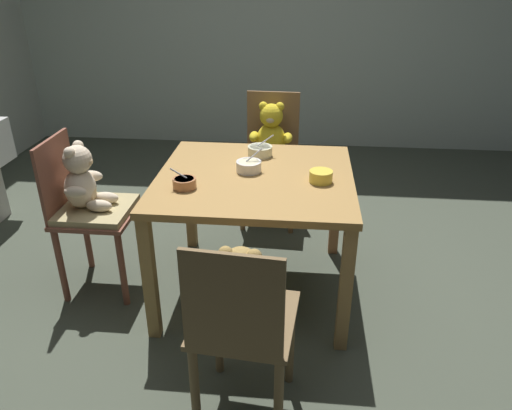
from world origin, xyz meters
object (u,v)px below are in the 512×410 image
teddy_chair_near_front (242,308)px  porridge_bowl_cream_far_center (260,151)px  dining_table (255,191)px  porridge_bowl_terracotta_near_left (184,183)px  porridge_bowl_yellow_near_right (321,176)px  teddy_chair_near_left (86,197)px  porridge_bowl_white_center (249,166)px  teddy_chair_far_center (271,142)px

teddy_chair_near_front → porridge_bowl_cream_far_center: bearing=7.3°
dining_table → porridge_bowl_terracotta_near_left: size_ratio=8.20×
porridge_bowl_yellow_near_right → porridge_bowl_terracotta_near_left: bearing=-168.2°
dining_table → porridge_bowl_cream_far_center: porridge_bowl_cream_far_center is taller
dining_table → porridge_bowl_cream_far_center: (-0.00, 0.28, 0.12)m
porridge_bowl_terracotta_near_left → teddy_chair_near_front: bearing=-62.6°
porridge_bowl_cream_far_center → teddy_chair_near_left: bearing=-159.9°
dining_table → porridge_bowl_terracotta_near_left: porridge_bowl_terracotta_near_left is taller
dining_table → porridge_bowl_white_center: (-0.04, 0.05, 0.12)m
porridge_bowl_yellow_near_right → teddy_chair_far_center: bearing=108.3°
porridge_bowl_cream_far_center → porridge_bowl_yellow_near_right: size_ratio=1.27×
teddy_chair_near_left → porridge_bowl_yellow_near_right: teddy_chair_near_left is taller
teddy_chair_near_left → teddy_chair_far_center: bearing=45.5°
teddy_chair_near_front → porridge_bowl_yellow_near_right: 0.91m
teddy_chair_near_front → teddy_chair_far_center: bearing=6.0°
dining_table → teddy_chair_near_front: size_ratio=1.15×
teddy_chair_far_center → teddy_chair_near_left: 1.32m
dining_table → teddy_chair_near_front: (0.04, -0.89, -0.06)m
teddy_chair_far_center → porridge_bowl_terracotta_near_left: bearing=-15.6°
teddy_chair_near_left → porridge_bowl_terracotta_near_left: teddy_chair_near_left is taller
dining_table → porridge_bowl_cream_far_center: bearing=90.2°
teddy_chair_near_left → porridge_bowl_terracotta_near_left: bearing=-14.1°
teddy_chair_near_front → porridge_bowl_white_center: size_ratio=6.44×
dining_table → teddy_chair_far_center: 0.89m
dining_table → teddy_chair_near_front: teddy_chair_near_front is taller
teddy_chair_far_center → porridge_bowl_white_center: 0.86m
teddy_chair_near_front → teddy_chair_far_center: (-0.02, 1.78, 0.02)m
teddy_chair_far_center → teddy_chair_near_left: (-0.92, -0.94, -0.01)m
teddy_chair_near_left → porridge_bowl_cream_far_center: 0.98m
porridge_bowl_yellow_near_right → teddy_chair_near_front: bearing=-109.4°
teddy_chair_near_front → teddy_chair_near_left: teddy_chair_near_left is taller
teddy_chair_near_front → porridge_bowl_cream_far_center: teddy_chair_near_front is taller
teddy_chair_near_front → teddy_chair_near_left: 1.27m
dining_table → teddy_chair_near_front: bearing=-87.5°
dining_table → porridge_bowl_terracotta_near_left: 0.39m
teddy_chair_near_front → porridge_bowl_white_center: 0.96m
teddy_chair_far_center → porridge_bowl_white_center: teddy_chair_far_center is taller
porridge_bowl_yellow_near_right → porridge_bowl_terracotta_near_left: 0.67m
porridge_bowl_white_center → porridge_bowl_terracotta_near_left: 0.37m
teddy_chair_far_center → porridge_bowl_cream_far_center: teddy_chair_far_center is taller
teddy_chair_near_left → porridge_bowl_terracotta_near_left: (0.58, -0.15, 0.17)m
teddy_chair_near_front → porridge_bowl_yellow_near_right: size_ratio=7.49×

